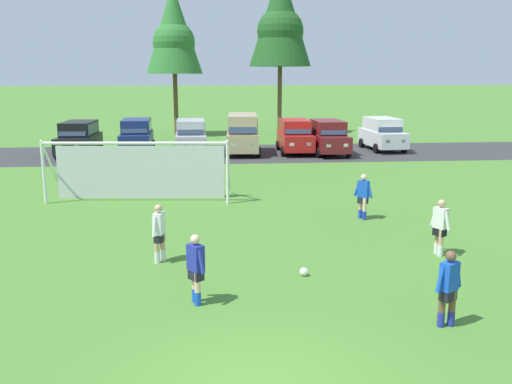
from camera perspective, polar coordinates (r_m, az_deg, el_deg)
The scene contains 18 objects.
ground_plane at distance 23.75m, azimuth -3.20°, elevation -0.31°, with size 400.00×400.00×0.00m, color #477A2D.
parking_lot_strip at distance 35.92m, azimuth -3.87°, elevation 3.99°, with size 52.00×8.40×0.01m, color #333335.
soccer_ball at distance 14.49m, azimuth 4.98°, elevation -8.22°, with size 0.22×0.22×0.22m.
soccer_goal at distance 23.20m, azimuth -11.94°, elevation 2.39°, with size 7.56×2.58×2.57m.
player_striker_near at distance 15.48m, azimuth -9.97°, elevation -4.22°, with size 0.35×0.71×1.64m.
player_midfield_center at distance 12.62m, azimuth -6.24°, elevation -7.95°, with size 0.46×0.68×1.64m.
player_defender_far at distance 20.05m, azimuth 11.01°, elevation -0.47°, with size 0.60×0.56×1.64m.
player_winger_left at distance 12.14m, azimuth 19.26°, elevation -9.43°, with size 0.71×0.41×1.64m.
player_winger_right at distance 16.68m, azimuth 18.48°, elevation -3.48°, with size 0.40×0.71×1.64m.
parked_car_slot_far_left at distance 36.42m, azimuth -17.83°, elevation 5.31°, with size 2.32×4.69×2.16m.
parked_car_slot_left at distance 37.15m, azimuth -12.23°, elevation 5.74°, with size 2.26×4.66×2.16m.
parked_car_slot_center_left at distance 36.04m, azimuth -6.75°, elevation 5.74°, with size 2.24×4.65×2.16m.
parked_car_slot_center at distance 35.68m, azimuth -1.39°, elevation 6.13°, with size 2.42×4.91×2.52m.
parked_car_slot_center_right at distance 36.09m, azimuth 4.06°, elevation 5.80°, with size 2.20×4.63×2.16m.
parked_car_slot_right at distance 35.76m, azimuth 7.47°, elevation 5.67°, with size 2.23×4.65×2.16m.
parked_car_slot_far_right at distance 38.38m, azimuth 12.95°, elevation 5.91°, with size 2.35×4.71×2.16m.
tree_left_edge at distance 46.66m, azimuth -8.52°, elevation 16.05°, with size 4.54×4.54×12.11m.
tree_mid_left at distance 46.83m, azimuth 2.54°, elevation 17.36°, with size 5.07×5.07×13.53m.
Camera 1 is at (-0.72, -8.17, 5.17)m, focal length 38.69 mm.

